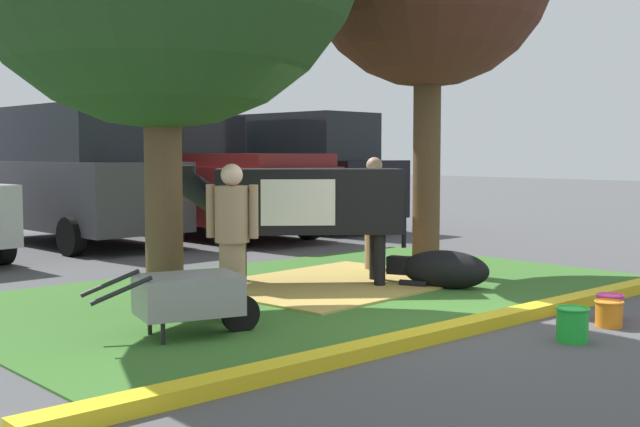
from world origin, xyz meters
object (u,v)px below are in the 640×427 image
object	(u,v)px
cow_holstein	(300,202)
pickup_truck_maroon	(209,181)
wheelbarrow	(191,296)
suv_black	(302,171)
calf_lying	(442,270)
person_handler	(232,238)
person_visitor_near	(374,211)
bucket_orange	(609,313)
bucket_pink	(610,306)
suv_dark_grey	(78,175)
bucket_green	(572,324)

from	to	relation	value
cow_holstein	pickup_truck_maroon	world-z (taller)	pickup_truck_maroon
wheelbarrow	suv_black	xyz separation A→B (m)	(7.70, 7.37, 0.88)
cow_holstein	calf_lying	xyz separation A→B (m)	(1.17, -1.32, -0.83)
person_handler	person_visitor_near	xyz separation A→B (m)	(3.50, 1.45, 0.03)
calf_lying	bucket_orange	xyz separation A→B (m)	(-0.52, -2.48, -0.10)
pickup_truck_maroon	person_handler	bearing A→B (deg)	-122.78
cow_holstein	wheelbarrow	size ratio (longest dim) A/B	1.65
bucket_pink	pickup_truck_maroon	bearing A→B (deg)	80.14
bucket_pink	suv_dark_grey	xyz separation A→B (m)	(-0.90, 9.93, 1.13)
bucket_green	wheelbarrow	bearing A→B (deg)	135.23
person_handler	pickup_truck_maroon	world-z (taller)	pickup_truck_maroon
suv_dark_grey	pickup_truck_maroon	size ratio (longest dim) A/B	0.85
cow_holstein	bucket_orange	xyz separation A→B (m)	(0.65, -3.81, -0.93)
cow_holstein	bucket_orange	size ratio (longest dim) A/B	9.55
wheelbarrow	bucket_pink	world-z (taller)	wheelbarrow
bucket_green	bucket_orange	distance (m)	0.83
cow_holstein	bucket_pink	world-z (taller)	cow_holstein
calf_lying	cow_holstein	bearing A→B (deg)	131.62
bucket_green	suv_dark_grey	size ratio (longest dim) A/B	0.07
calf_lying	suv_dark_grey	xyz separation A→B (m)	(-1.12, 7.60, 1.03)
person_visitor_near	bucket_orange	bearing A→B (deg)	-102.88
cow_holstein	bucket_green	bearing A→B (deg)	-92.48
pickup_truck_maroon	calf_lying	bearing A→B (deg)	-101.28
calf_lying	wheelbarrow	world-z (taller)	wheelbarrow
person_handler	pickup_truck_maroon	size ratio (longest dim) A/B	0.29
person_visitor_near	suv_dark_grey	bearing A→B (deg)	104.14
bucket_green	person_handler	bearing A→B (deg)	123.19
suv_dark_grey	suv_black	bearing A→B (deg)	-4.56
bucket_green	suv_dark_grey	distance (m)	10.24
calf_lying	wheelbarrow	size ratio (longest dim) A/B	0.82
calf_lying	person_handler	world-z (taller)	person_handler
wheelbarrow	pickup_truck_maroon	world-z (taller)	pickup_truck_maroon
bucket_pink	suv_black	size ratio (longest dim) A/B	0.06
wheelbarrow	suv_black	world-z (taller)	suv_black
cow_holstein	calf_lying	bearing A→B (deg)	-48.38
person_handler	suv_black	xyz separation A→B (m)	(7.03, 7.08, 0.43)
bucket_pink	person_visitor_near	bearing A→B (deg)	80.90
bucket_green	suv_dark_grey	bearing A→B (deg)	88.74
cow_holstein	suv_black	bearing A→B (deg)	49.02
cow_holstein	bucket_orange	world-z (taller)	cow_holstein
calf_lying	bucket_orange	bearing A→B (deg)	-101.90
person_visitor_near	wheelbarrow	size ratio (longest dim) A/B	1.00
cow_holstein	suv_dark_grey	bearing A→B (deg)	89.49
cow_holstein	calf_lying	distance (m)	1.95
calf_lying	suv_dark_grey	distance (m)	7.75
person_handler	bucket_orange	size ratio (longest dim) A/B	5.64
calf_lying	wheelbarrow	xyz separation A→B (m)	(-3.77, -0.16, 0.15)
bucket_pink	suv_dark_grey	size ratio (longest dim) A/B	0.06
person_handler	suv_black	world-z (taller)	suv_black
cow_holstein	bucket_orange	bearing A→B (deg)	-80.29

